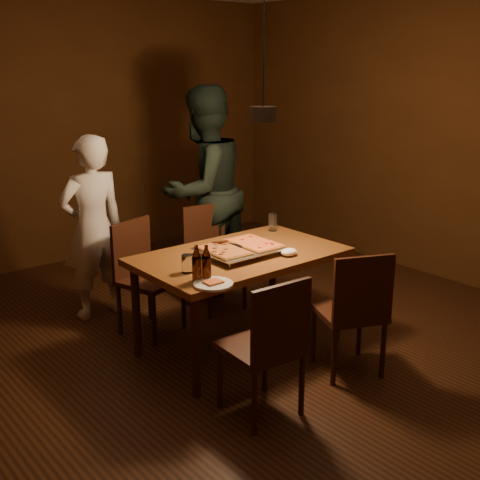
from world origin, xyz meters
TOP-DOWN VIEW (x-y plane):
  - room_shell at (0.00, 0.00)m, footprint 6.00×6.00m
  - dining_table at (-0.08, 0.15)m, footprint 1.50×0.90m
  - chair_far_left at (-0.47, 0.90)m, footprint 0.53×0.53m
  - chair_far_right at (0.27, 0.97)m, footprint 0.45×0.45m
  - chair_near_left at (-0.55, -0.69)m, footprint 0.45×0.45m
  - chair_near_right at (0.25, -0.67)m, footprint 0.56×0.56m
  - pizza_tray at (-0.10, 0.13)m, footprint 0.59×0.49m
  - pizza_meat at (-0.24, 0.14)m, footprint 0.26×0.40m
  - pizza_cheese at (0.05, 0.13)m, footprint 0.27×0.42m
  - spatula at (-0.11, 0.16)m, footprint 0.20×0.25m
  - beer_bottle_a at (-0.66, -0.12)m, footprint 0.06×0.06m
  - beer_bottle_b at (-0.60, -0.15)m, footprint 0.06×0.06m
  - water_glass_left at (-0.61, 0.04)m, footprint 0.08×0.08m
  - water_glass_right at (0.52, 0.45)m, footprint 0.07×0.07m
  - plate_slice at (-0.63, -0.26)m, footprint 0.25×0.25m
  - napkin at (0.16, -0.12)m, footprint 0.13×0.10m
  - diner_white at (-0.62, 1.41)m, footprint 0.56×0.37m
  - diner_dark at (0.45, 1.31)m, footprint 1.03×0.87m
  - pendant_lamp at (0.00, 0.00)m, footprint 0.18×0.18m

SIDE VIEW (x-z plane):
  - chair_far_left at x=-0.47m, z-range 0.29..0.78m
  - chair_far_right at x=0.27m, z-range 0.29..0.78m
  - chair_near_left at x=-0.55m, z-range 0.29..0.78m
  - chair_near_right at x=0.25m, z-range 0.29..0.78m
  - dining_table at x=-0.08m, z-range 0.30..1.05m
  - plate_slice at x=-0.63m, z-range 0.75..0.77m
  - diner_white at x=-0.62m, z-range 0.00..1.54m
  - pizza_tray at x=-0.10m, z-range 0.75..0.80m
  - napkin at x=0.16m, z-range 0.75..0.80m
  - pizza_meat at x=-0.24m, z-range 0.80..0.82m
  - pizza_cheese at x=0.05m, z-range 0.80..0.82m
  - water_glass_left at x=-0.61m, z-range 0.75..0.87m
  - spatula at x=-0.11m, z-range 0.79..0.83m
  - water_glass_right at x=0.52m, z-range 0.75..0.89m
  - beer_bottle_b at x=-0.60m, z-range 0.75..0.98m
  - beer_bottle_a at x=-0.66m, z-range 0.75..0.98m
  - diner_dark at x=0.45m, z-range 0.00..1.90m
  - room_shell at x=0.00m, z-range -1.60..4.40m
  - pendant_lamp at x=0.00m, z-range 1.21..2.31m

